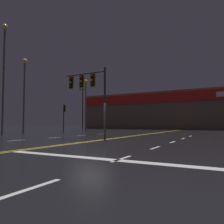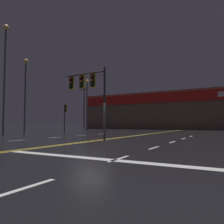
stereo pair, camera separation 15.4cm
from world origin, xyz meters
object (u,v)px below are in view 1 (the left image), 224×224
streetlight_far_left (86,97)px  traffic_signal_median (87,85)px  streetlight_median_approach (24,85)px  streetlight_far_median (4,65)px  traffic_signal_corner_northwest (64,112)px

streetlight_far_left → traffic_signal_median: bearing=-55.0°
streetlight_median_approach → streetlight_far_median: streetlight_far_median is taller
traffic_signal_corner_northwest → streetlight_far_left: 8.59m
traffic_signal_median → streetlight_far_left: size_ratio=0.58×
traffic_signal_corner_northwest → streetlight_median_approach: streetlight_median_approach is taller
traffic_signal_median → streetlight_far_median: size_ratio=0.44×
traffic_signal_corner_northwest → streetlight_median_approach: bearing=-119.7°
traffic_signal_median → traffic_signal_corner_northwest: traffic_signal_median is taller
traffic_signal_median → streetlight_median_approach: (-12.27, 4.96, 1.87)m
traffic_signal_corner_northwest → streetlight_median_approach: size_ratio=0.41×
streetlight_far_left → streetlight_median_approach: bearing=-91.6°
streetlight_median_approach → traffic_signal_corner_northwest: bearing=60.3°
streetlight_median_approach → streetlight_far_median: size_ratio=0.79×
streetlight_median_approach → streetlight_far_median: 4.05m
traffic_signal_median → streetlight_far_median: streetlight_far_median is taller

